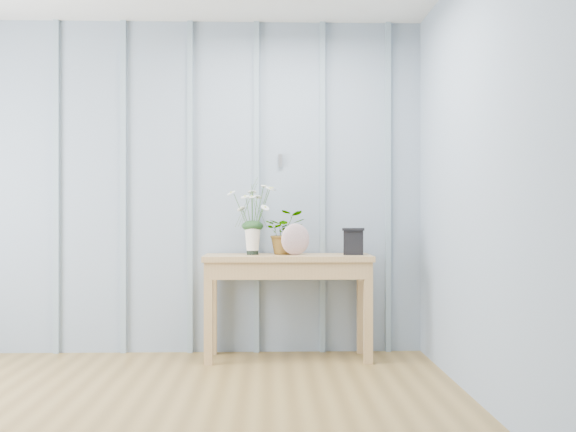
{
  "coord_description": "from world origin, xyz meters",
  "views": [
    {
      "loc": [
        0.85,
        -2.85,
        1.03
      ],
      "look_at": [
        0.98,
        1.94,
        1.03
      ],
      "focal_mm": 42.0,
      "sensor_mm": 36.0,
      "label": 1
    }
  ],
  "objects_px": {
    "daisy_vase": "(253,208)",
    "felt_disc_vessel": "(295,239)",
    "sideboard": "(288,271)",
    "carved_box": "(353,241)"
  },
  "relations": [
    {
      "from": "sideboard",
      "to": "daisy_vase",
      "type": "relative_size",
      "value": 2.23
    },
    {
      "from": "sideboard",
      "to": "carved_box",
      "type": "xyz_separation_m",
      "value": [
        0.47,
        -0.01,
        0.21
      ]
    },
    {
      "from": "carved_box",
      "to": "daisy_vase",
      "type": "bearing_deg",
      "value": 178.1
    },
    {
      "from": "sideboard",
      "to": "carved_box",
      "type": "relative_size",
      "value": 6.22
    },
    {
      "from": "carved_box",
      "to": "sideboard",
      "type": "bearing_deg",
      "value": 178.81
    },
    {
      "from": "daisy_vase",
      "to": "felt_disc_vessel",
      "type": "distance_m",
      "value": 0.38
    },
    {
      "from": "daisy_vase",
      "to": "felt_disc_vessel",
      "type": "height_order",
      "value": "daisy_vase"
    },
    {
      "from": "daisy_vase",
      "to": "felt_disc_vessel",
      "type": "xyz_separation_m",
      "value": [
        0.31,
        -0.06,
        -0.22
      ]
    },
    {
      "from": "sideboard",
      "to": "felt_disc_vessel",
      "type": "distance_m",
      "value": 0.24
    },
    {
      "from": "daisy_vase",
      "to": "felt_disc_vessel",
      "type": "bearing_deg",
      "value": -10.23
    }
  ]
}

